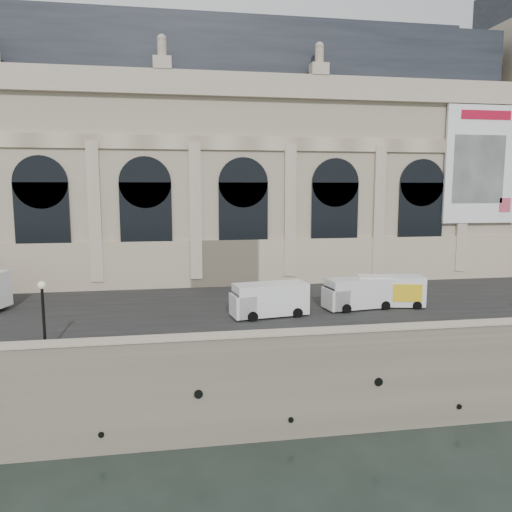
# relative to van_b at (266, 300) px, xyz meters

# --- Properties ---
(ground) EXTENTS (260.00, 260.00, 0.00)m
(ground) POSITION_rel_van_b_xyz_m (3.99, -8.89, -7.41)
(ground) COLOR black
(ground) RESTS_ON ground
(quay) EXTENTS (160.00, 70.00, 6.00)m
(quay) POSITION_rel_van_b_xyz_m (3.99, 26.11, -4.41)
(quay) COLOR gray
(quay) RESTS_ON ground
(street) EXTENTS (160.00, 24.00, 0.06)m
(street) POSITION_rel_van_b_xyz_m (3.99, 5.11, -1.38)
(street) COLOR #2D2D2D
(street) RESTS_ON quay
(parapet) EXTENTS (160.00, 1.40, 1.21)m
(parapet) POSITION_rel_van_b_xyz_m (3.99, -8.29, -0.79)
(parapet) COLOR gray
(parapet) RESTS_ON quay
(museum) EXTENTS (69.00, 18.70, 29.10)m
(museum) POSITION_rel_van_b_xyz_m (-1.99, 21.97, 12.32)
(museum) COLOR #B6A88C
(museum) RESTS_ON quay
(van_b) EXTENTS (6.47, 3.27, 2.76)m
(van_b) POSITION_rel_van_b_xyz_m (0.00, 0.00, 0.00)
(van_b) COLOR white
(van_b) RESTS_ON quay
(van_c) EXTENTS (6.32, 3.15, 2.70)m
(van_c) POSITION_rel_van_b_xyz_m (8.15, 1.24, -0.03)
(van_c) COLOR silver
(van_c) RESTS_ON quay
(box_truck) EXTENTS (7.18, 3.56, 2.77)m
(box_truck) POSITION_rel_van_b_xyz_m (11.08, 1.71, -0.01)
(box_truck) COLOR white
(box_truck) RESTS_ON quay
(lamp_left) EXTENTS (0.48, 0.48, 4.75)m
(lamp_left) POSITION_rel_van_b_xyz_m (-15.45, -6.93, 0.96)
(lamp_left) COLOR black
(lamp_left) RESTS_ON quay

